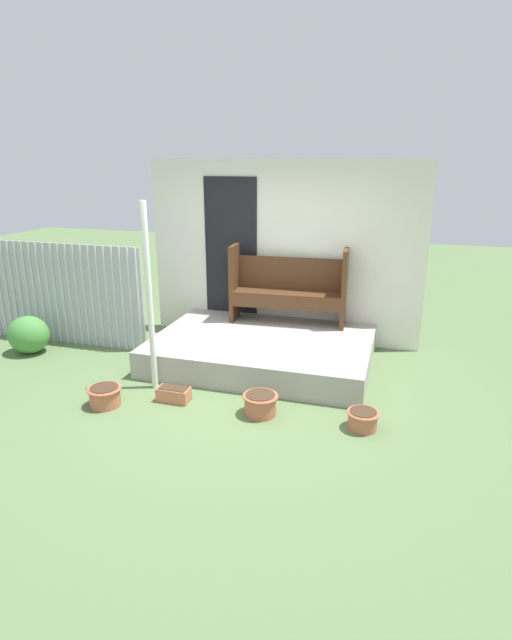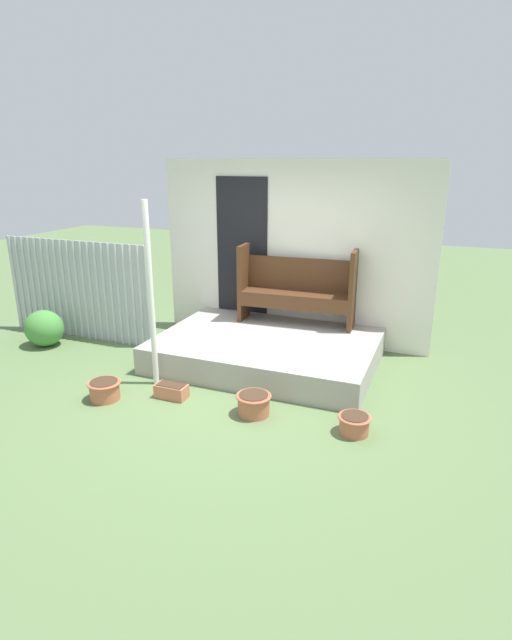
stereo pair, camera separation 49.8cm
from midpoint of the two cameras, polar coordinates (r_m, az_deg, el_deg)
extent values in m
plane|color=#5B7547|center=(5.88, -5.33, -8.31)|extent=(24.00, 24.00, 0.00)
cube|color=#A8A399|center=(6.64, -1.39, -3.45)|extent=(2.82, 1.99, 0.35)
cube|color=white|center=(7.28, 1.04, 7.68)|extent=(4.02, 0.06, 2.60)
cube|color=black|center=(7.47, -4.83, 8.35)|extent=(0.80, 0.02, 2.00)
cube|color=#ADB2B7|center=(7.79, -22.87, 2.71)|extent=(2.56, 0.02, 1.48)
cylinder|color=silver|center=(8.51, -28.72, 3.09)|extent=(0.04, 0.04, 1.48)
cylinder|color=silver|center=(8.42, -28.13, 3.05)|extent=(0.04, 0.04, 1.48)
cylinder|color=silver|center=(8.34, -27.53, 3.01)|extent=(0.04, 0.04, 1.48)
cylinder|color=silver|center=(8.25, -26.92, 2.96)|extent=(0.04, 0.04, 1.48)
cylinder|color=silver|center=(8.17, -26.29, 2.92)|extent=(0.04, 0.04, 1.48)
cylinder|color=silver|center=(8.09, -25.65, 2.87)|extent=(0.04, 0.04, 1.48)
cylinder|color=silver|center=(8.01, -25.00, 2.82)|extent=(0.04, 0.04, 1.48)
cylinder|color=silver|center=(7.93, -24.33, 2.78)|extent=(0.04, 0.04, 1.48)
cylinder|color=silver|center=(7.85, -23.65, 2.73)|extent=(0.04, 0.04, 1.48)
cylinder|color=silver|center=(7.78, -22.96, 2.67)|extent=(0.04, 0.04, 1.48)
cylinder|color=silver|center=(7.70, -22.26, 2.62)|extent=(0.04, 0.04, 1.48)
cylinder|color=silver|center=(7.63, -21.54, 2.57)|extent=(0.04, 0.04, 1.48)
cylinder|color=silver|center=(7.55, -20.80, 2.51)|extent=(0.04, 0.04, 1.48)
cylinder|color=silver|center=(7.48, -20.06, 2.45)|extent=(0.04, 0.04, 1.48)
cylinder|color=silver|center=(7.41, -19.30, 2.39)|extent=(0.04, 0.04, 1.48)
cylinder|color=silver|center=(7.34, -18.52, 2.33)|extent=(0.04, 0.04, 1.48)
cylinder|color=silver|center=(7.27, -17.73, 2.27)|extent=(0.04, 0.04, 1.48)
cylinder|color=silver|center=(7.21, -16.92, 2.21)|extent=(0.04, 0.04, 1.48)
cylinder|color=silver|center=(7.14, -16.10, 2.14)|extent=(0.04, 0.04, 1.48)
cylinder|color=silver|center=(7.08, -15.27, 2.08)|extent=(0.04, 0.04, 1.48)
cylinder|color=white|center=(5.79, -14.51, 2.28)|extent=(0.07, 0.07, 2.18)
cube|color=#4C2D19|center=(7.22, -4.48, 4.26)|extent=(0.08, 0.40, 1.09)
cube|color=#4C2D19|center=(6.92, 8.03, 3.53)|extent=(0.08, 0.40, 1.09)
cube|color=#4C2D19|center=(7.05, 1.63, 3.07)|extent=(1.53, 0.49, 0.04)
cube|color=#4C2D19|center=(6.91, 1.32, 1.86)|extent=(1.51, 0.12, 0.17)
cube|color=#4C2D19|center=(7.17, 1.94, 5.36)|extent=(1.51, 0.13, 0.46)
cylinder|color=#B76647|center=(5.85, -19.27, -8.31)|extent=(0.33, 0.33, 0.21)
torus|color=#B76647|center=(5.81, -19.37, -7.46)|extent=(0.38, 0.38, 0.02)
cylinder|color=#422D1E|center=(5.80, -19.38, -7.32)|extent=(0.31, 0.31, 0.01)
cylinder|color=#B76647|center=(5.35, -2.20, -9.69)|extent=(0.34, 0.34, 0.23)
torus|color=#B76647|center=(5.30, -2.21, -8.72)|extent=(0.38, 0.38, 0.02)
cylinder|color=#422D1E|center=(5.30, -2.21, -8.56)|extent=(0.31, 0.31, 0.01)
cylinder|color=#B76647|center=(5.16, 9.36, -11.29)|extent=(0.29, 0.29, 0.19)
torus|color=#B76647|center=(5.12, 9.41, -10.48)|extent=(0.33, 0.33, 0.02)
cylinder|color=#422D1E|center=(5.11, 9.42, -10.32)|extent=(0.27, 0.27, 0.01)
cube|color=#C67251|center=(5.76, -11.86, -8.38)|extent=(0.36, 0.19, 0.16)
cube|color=#422D1E|center=(5.72, -11.91, -7.64)|extent=(0.32, 0.16, 0.01)
ellipsoid|color=#478C3D|center=(7.73, -26.26, -1.54)|extent=(0.57, 0.51, 0.53)
camera|label=1|loc=(0.25, -92.45, -0.79)|focal=28.00mm
camera|label=2|loc=(0.25, 87.55, 0.79)|focal=28.00mm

